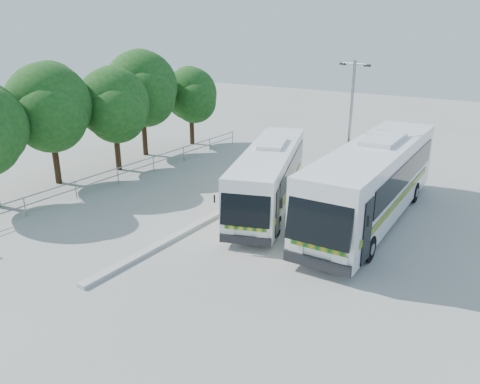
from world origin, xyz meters
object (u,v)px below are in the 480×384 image
Objects in this scene: tree_far_c at (114,104)px; tree_far_b at (50,106)px; coach_main at (269,175)px; tree_far_e at (191,94)px; coach_adjacent at (373,180)px; tree_far_d at (142,87)px; lamppost at (350,125)px.

tree_far_b is at bearing -102.91° from tree_far_c.
tree_far_b is 0.64× the size of coach_main.
tree_far_b is 13.01m from coach_main.
tree_far_e is at bearing 88.17° from tree_far_b.
tree_far_c reaches higher than coach_adjacent.
tree_far_b reaches higher than coach_main.
tree_far_d reaches higher than coach_main.
tree_far_c is at bearing -86.46° from tree_far_e.
lamppost reaches higher than tree_far_b.
lamppost is (15.31, -0.77, -0.85)m from tree_far_d.
tree_far_b is at bearing -166.59° from coach_adjacent.
coach_adjacent is (17.45, -3.10, -2.83)m from tree_far_d.
coach_main is at bearing -18.17° from tree_far_d.
lamppost is at bearing 131.18° from coach_adjacent.
coach_main is at bearing -36.08° from tree_far_e.
tree_far_c is 0.88× the size of tree_far_d.
tree_far_c is 16.43m from coach_adjacent.
tree_far_d is at bearing -98.63° from tree_far_e.
tree_far_d is 15.35m from lamppost.
tree_far_d is 0.67× the size of coach_main.
tree_far_c is at bearing -72.17° from tree_far_d.
tree_far_d is at bearing -166.88° from lamppost.
lamppost reaches higher than coach_adjacent.
coach_adjacent is (16.77, -7.60, -1.90)m from tree_far_e.
tree_far_c is at bearing -152.28° from lamppost.
lamppost is (15.02, 6.83, -0.60)m from tree_far_b.
tree_far_d reaches higher than coach_adjacent.
tree_far_b is 0.53× the size of coach_adjacent.
lamppost reaches higher than coach_main.
coach_main is at bearing 16.04° from tree_far_b.
tree_far_d is 1.02× the size of lamppost.
tree_far_d is (-1.19, 3.70, 0.56)m from tree_far_c.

